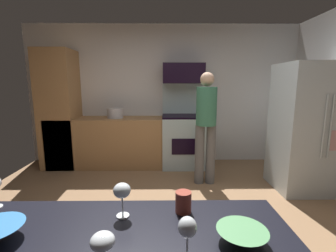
{
  "coord_description": "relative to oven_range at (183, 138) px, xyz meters",
  "views": [
    {
      "loc": [
        0.01,
        -2.25,
        1.51
      ],
      "look_at": [
        0.04,
        0.3,
        1.05
      ],
      "focal_mm": 25.03,
      "sensor_mm": 36.0,
      "label": 1
    }
  ],
  "objects": [
    {
      "name": "cabinet_column",
      "position": [
        -2.24,
        0.01,
        0.53
      ],
      "size": [
        0.6,
        0.6,
        2.1
      ],
      "primitive_type": "cube",
      "color": "#A27447",
      "rests_on": "ground"
    },
    {
      "name": "wine_glass_far",
      "position": [
        -0.53,
        -3.55,
        0.49
      ],
      "size": [
        0.08,
        0.08,
        0.14
      ],
      "color": "silver",
      "rests_on": "counter_island"
    },
    {
      "name": "ground_plane",
      "position": [
        -0.34,
        -1.97,
        -0.53
      ],
      "size": [
        5.2,
        4.8,
        0.02
      ],
      "primitive_type": "cube",
      "color": "#896546"
    },
    {
      "name": "lower_cabinet_run",
      "position": [
        -1.24,
        0.01,
        -0.07
      ],
      "size": [
        2.4,
        0.6,
        0.9
      ],
      "primitive_type": "cube",
      "color": "#A27447",
      "rests_on": "ground"
    },
    {
      "name": "oven_range",
      "position": [
        0.0,
        0.0,
        0.0
      ],
      "size": [
        0.76,
        0.65,
        1.52
      ],
      "color": "#B1C3C4",
      "rests_on": "ground"
    },
    {
      "name": "microwave",
      "position": [
        -0.0,
        0.09,
        1.18
      ],
      "size": [
        0.74,
        0.38,
        0.35
      ],
      "primitive_type": "cube",
      "color": "black",
      "rests_on": "oven_range"
    },
    {
      "name": "refrigerator",
      "position": [
        1.69,
        -1.0,
        0.38
      ],
      "size": [
        0.86,
        0.76,
        1.79
      ],
      "color": "#B2BEC2",
      "rests_on": "ground"
    },
    {
      "name": "wine_glass_extra",
      "position": [
        -0.52,
        -3.22,
        0.51
      ],
      "size": [
        0.08,
        0.08,
        0.16
      ],
      "color": "silver",
      "rests_on": "counter_island"
    },
    {
      "name": "wine_glass_near",
      "position": [
        -0.25,
        -3.52,
        0.51
      ],
      "size": [
        0.06,
        0.06,
        0.17
      ],
      "color": "silver",
      "rests_on": "counter_island"
    },
    {
      "name": "person_cook",
      "position": [
        0.28,
        -0.8,
        0.43
      ],
      "size": [
        0.31,
        0.3,
        1.68
      ],
      "color": "#5E5E5E",
      "rests_on": "ground"
    },
    {
      "name": "mug_coffee",
      "position": [
        -0.24,
        -3.19,
        0.44
      ],
      "size": [
        0.08,
        0.08,
        0.1
      ],
      "primitive_type": "cylinder",
      "color": "brown",
      "rests_on": "counter_island"
    },
    {
      "name": "wall_back",
      "position": [
        -0.34,
        0.37,
        0.78
      ],
      "size": [
        5.2,
        0.12,
        2.6
      ],
      "primitive_type": "cube",
      "color": "silver",
      "rests_on": "ground"
    },
    {
      "name": "stock_pot",
      "position": [
        -1.24,
        0.01,
        0.47
      ],
      "size": [
        0.29,
        0.29,
        0.18
      ],
      "primitive_type": "cylinder",
      "color": "#BEB9BE",
      "rests_on": "lower_cabinet_run"
    },
    {
      "name": "mixing_bowl_large",
      "position": [
        -0.03,
        -3.42,
        0.41
      ],
      "size": [
        0.2,
        0.2,
        0.06
      ],
      "primitive_type": "cone",
      "rotation": [
        3.14,
        0.0,
        0.0
      ],
      "color": "#56945C",
      "rests_on": "counter_island"
    }
  ]
}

